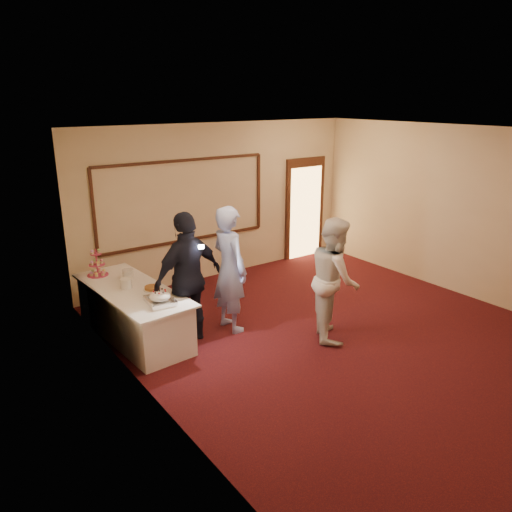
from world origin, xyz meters
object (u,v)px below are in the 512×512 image
(woman, at_px, (334,279))
(tart, at_px, (152,288))
(guest, at_px, (188,278))
(man, at_px, (230,269))
(plate_stack_b, at_px, (128,274))
(pavlova_tray, at_px, (160,298))
(buffet_table, at_px, (133,312))
(plate_stack_a, at_px, (126,283))
(cupcake_stand, at_px, (97,265))

(woman, bearing_deg, tart, 90.59)
(tart, xyz_separation_m, guest, (0.41, -0.36, 0.18))
(tart, height_order, man, man)
(plate_stack_b, distance_m, tart, 0.67)
(pavlova_tray, bearing_deg, tart, 77.27)
(buffet_table, bearing_deg, pavlova_tray, -81.32)
(pavlova_tray, distance_m, plate_stack_b, 1.18)
(plate_stack_a, height_order, woman, woman)
(pavlova_tray, distance_m, cupcake_stand, 1.63)
(tart, relative_size, woman, 0.14)
(plate_stack_a, bearing_deg, buffet_table, -52.70)
(woman, xyz_separation_m, guest, (-1.81, 1.12, 0.06))
(pavlova_tray, distance_m, man, 1.23)
(woman, bearing_deg, plate_stack_a, 89.07)
(plate_stack_b, distance_m, woman, 3.16)
(pavlova_tray, height_order, plate_stack_b, pavlova_tray)
(man, relative_size, guest, 1.00)
(plate_stack_b, xyz_separation_m, woman, (2.32, -2.15, 0.07))
(buffet_table, distance_m, pavlova_tray, 0.88)
(cupcake_stand, xyz_separation_m, man, (1.54, -1.45, 0.03))
(tart, relative_size, guest, 0.13)
(cupcake_stand, distance_m, plate_stack_b, 0.54)
(woman, bearing_deg, cupcake_stand, 80.48)
(tart, bearing_deg, cupcake_stand, 112.26)
(plate_stack_b, bearing_deg, tart, -81.04)
(pavlova_tray, xyz_separation_m, plate_stack_a, (-0.16, 0.81, -0.00))
(pavlova_tray, distance_m, plate_stack_a, 0.82)
(guest, bearing_deg, plate_stack_b, -72.95)
(tart, height_order, guest, guest)
(buffet_table, xyz_separation_m, guest, (0.64, -0.58, 0.59))
(woman, bearing_deg, man, 79.52)
(buffet_table, distance_m, woman, 3.03)
(plate_stack_a, relative_size, man, 0.09)
(cupcake_stand, xyz_separation_m, plate_stack_a, (0.16, -0.79, -0.10))
(man, bearing_deg, plate_stack_a, 62.05)
(man, bearing_deg, tart, 68.80)
(buffet_table, bearing_deg, guest, -42.45)
(man, height_order, woman, man)
(plate_stack_a, xyz_separation_m, man, (1.38, -0.66, 0.13))
(plate_stack_a, bearing_deg, pavlova_tray, -78.49)
(plate_stack_b, bearing_deg, buffet_table, -106.03)
(guest, bearing_deg, plate_stack_a, -52.86)
(buffet_table, distance_m, guest, 1.05)
(buffet_table, xyz_separation_m, plate_stack_b, (0.13, 0.44, 0.45))
(cupcake_stand, relative_size, plate_stack_a, 2.67)
(tart, bearing_deg, woman, -33.88)
(cupcake_stand, distance_m, guest, 1.67)
(plate_stack_a, distance_m, woman, 3.06)
(buffet_table, height_order, pavlova_tray, pavlova_tray)
(cupcake_stand, height_order, tart, cupcake_stand)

